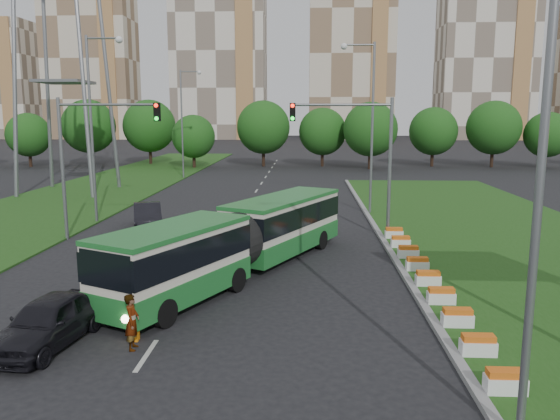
# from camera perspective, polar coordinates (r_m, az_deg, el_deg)

# --- Properties ---
(ground) EXTENTS (360.00, 360.00, 0.00)m
(ground) POSITION_cam_1_polar(r_m,az_deg,el_deg) (22.14, -1.76, -8.59)
(ground) COLOR black
(ground) RESTS_ON ground
(grass_median) EXTENTS (14.00, 60.00, 0.15)m
(grass_median) POSITION_cam_1_polar(r_m,az_deg,el_deg) (31.84, 23.55, -3.57)
(grass_median) COLOR #204C15
(grass_median) RESTS_ON ground
(median_kerb) EXTENTS (0.30, 60.00, 0.18)m
(median_kerb) POSITION_cam_1_polar(r_m,az_deg,el_deg) (30.08, 11.05, -3.64)
(median_kerb) COLOR gray
(median_kerb) RESTS_ON ground
(left_verge) EXTENTS (12.00, 110.00, 0.10)m
(left_verge) POSITION_cam_1_polar(r_m,az_deg,el_deg) (50.46, -20.25, 1.28)
(left_verge) COLOR #204C15
(left_verge) RESTS_ON ground
(lane_markings) EXTENTS (0.20, 100.00, 0.01)m
(lane_markings) POSITION_cam_1_polar(r_m,az_deg,el_deg) (41.80, -3.72, 0.15)
(lane_markings) COLOR #B5B6AE
(lane_markings) RESTS_ON ground
(flower_planters) EXTENTS (1.10, 18.10, 0.60)m
(flower_planters) POSITION_cam_1_polar(r_m,az_deg,el_deg) (23.26, 15.21, -6.88)
(flower_planters) COLOR white
(flower_planters) RESTS_ON grass_median
(traffic_mast_median) EXTENTS (5.76, 0.32, 8.00)m
(traffic_mast_median) POSITION_cam_1_polar(r_m,az_deg,el_deg) (31.14, 8.51, 6.68)
(traffic_mast_median) COLOR slate
(traffic_mast_median) RESTS_ON ground
(traffic_mast_left) EXTENTS (5.76, 0.32, 8.00)m
(traffic_mast_left) POSITION_cam_1_polar(r_m,az_deg,el_deg) (32.32, -19.28, 6.35)
(traffic_mast_left) COLOR slate
(traffic_mast_left) RESTS_ON ground
(street_lamps) EXTENTS (36.00, 60.00, 12.00)m
(street_lamps) POSITION_cam_1_polar(r_m,az_deg,el_deg) (31.31, -5.91, 7.94)
(street_lamps) COLOR slate
(street_lamps) RESTS_ON ground
(tree_line) EXTENTS (120.00, 8.00, 9.00)m
(tree_line) POSITION_cam_1_polar(r_m,az_deg,el_deg) (76.44, 9.07, 7.80)
(tree_line) COLOR #185316
(tree_line) RESTS_ON ground
(apartment_tower_west) EXTENTS (26.00, 15.00, 48.00)m
(apartment_tower_west) POSITION_cam_1_polar(r_m,az_deg,el_deg) (184.28, -19.13, 14.56)
(apartment_tower_west) COLOR beige
(apartment_tower_west) RESTS_ON ground
(apartment_tower_cwest) EXTENTS (28.00, 15.00, 52.00)m
(apartment_tower_cwest) POSITION_cam_1_polar(r_m,az_deg,el_deg) (174.06, -6.34, 16.00)
(apartment_tower_cwest) COLOR beige
(apartment_tower_cwest) RESTS_ON ground
(apartment_tower_ceast) EXTENTS (25.00, 15.00, 50.00)m
(apartment_tower_ceast) POSITION_cam_1_polar(r_m,az_deg,el_deg) (172.41, 7.43, 15.70)
(apartment_tower_ceast) COLOR beige
(apartment_tower_ceast) RESTS_ON ground
(apartment_tower_east) EXTENTS (27.00, 15.00, 47.00)m
(apartment_tower_east) POSITION_cam_1_polar(r_m,az_deg,el_deg) (179.83, 20.65, 14.45)
(apartment_tower_east) COLOR beige
(apartment_tower_east) RESTS_ON ground
(articulated_bus) EXTENTS (2.47, 15.87, 2.61)m
(articulated_bus) POSITION_cam_1_polar(r_m,az_deg,el_deg) (24.33, -4.73, -3.02)
(articulated_bus) COLOR beige
(articulated_bus) RESTS_ON ground
(car_left_near) EXTENTS (2.52, 4.74, 1.53)m
(car_left_near) POSITION_cam_1_polar(r_m,az_deg,el_deg) (18.50, -23.04, -10.65)
(car_left_near) COLOR black
(car_left_near) RESTS_ON ground
(car_left_far) EXTENTS (3.01, 5.01, 1.56)m
(car_left_far) POSITION_cam_1_polar(r_m,az_deg,el_deg) (35.44, -13.68, -0.57)
(car_left_far) COLOR black
(car_left_far) RESTS_ON ground
(pedestrian) EXTENTS (0.47, 0.66, 1.73)m
(pedestrian) POSITION_cam_1_polar(r_m,az_deg,el_deg) (17.35, -15.19, -11.21)
(pedestrian) COLOR gray
(pedestrian) RESTS_ON ground
(shopping_trolley) EXTENTS (0.31, 0.33, 0.53)m
(shopping_trolley) POSITION_cam_1_polar(r_m,az_deg,el_deg) (18.16, -15.05, -12.26)
(shopping_trolley) COLOR orange
(shopping_trolley) RESTS_ON ground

